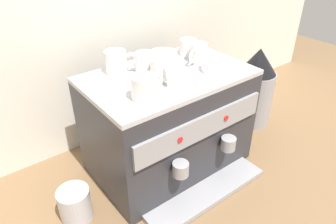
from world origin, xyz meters
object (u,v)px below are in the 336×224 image
(ceramic_cup_3, at_px, (162,70))
(ceramic_cup_4, at_px, (146,62))
(ceramic_bowl_1, at_px, (218,66))
(coffee_grinder, at_px, (255,88))
(espresso_machine, at_px, (169,123))
(milk_pitcher, at_px, (75,205))
(ceramic_cup_1, at_px, (117,62))
(ceramic_cup_5, at_px, (188,47))
(ceramic_cup_2, at_px, (198,53))
(ceramic_cup_0, at_px, (146,87))
(ceramic_bowl_0, at_px, (163,57))

(ceramic_cup_3, distance_m, ceramic_cup_4, 0.09)
(ceramic_bowl_1, xyz_separation_m, coffee_grinder, (0.37, 0.09, -0.24))
(espresso_machine, xyz_separation_m, milk_pitcher, (-0.43, -0.04, -0.14))
(ceramic_cup_1, bearing_deg, milk_pitcher, -151.59)
(ceramic_cup_3, bearing_deg, ceramic_cup_5, 29.27)
(espresso_machine, xyz_separation_m, ceramic_cup_2, (0.16, 0.02, 0.25))
(ceramic_cup_0, height_order, coffee_grinder, ceramic_cup_0)
(ceramic_cup_2, relative_size, milk_pitcher, 0.82)
(espresso_machine, bearing_deg, ceramic_cup_4, 123.01)
(ceramic_cup_3, height_order, ceramic_cup_5, ceramic_cup_3)
(espresso_machine, height_order, coffee_grinder, espresso_machine)
(ceramic_cup_2, distance_m, ceramic_bowl_0, 0.14)
(ceramic_cup_3, bearing_deg, coffee_grinder, 2.12)
(ceramic_cup_3, distance_m, ceramic_bowl_1, 0.22)
(ceramic_cup_2, height_order, ceramic_cup_5, ceramic_cup_2)
(ceramic_cup_1, bearing_deg, ceramic_bowl_1, -34.70)
(ceramic_cup_3, height_order, ceramic_bowl_0, ceramic_cup_3)
(ceramic_cup_1, height_order, coffee_grinder, ceramic_cup_1)
(ceramic_cup_2, xyz_separation_m, ceramic_cup_4, (-0.21, 0.05, -0.00))
(espresso_machine, bearing_deg, ceramic_cup_3, -157.06)
(ceramic_cup_5, height_order, ceramic_bowl_0, ceramic_cup_5)
(ceramic_bowl_0, bearing_deg, ceramic_cup_0, -137.02)
(ceramic_cup_1, bearing_deg, ceramic_cup_3, -56.00)
(ceramic_cup_0, bearing_deg, ceramic_cup_5, 30.58)
(ceramic_cup_5, xyz_separation_m, milk_pitcher, (-0.61, -0.14, -0.39))
(espresso_machine, distance_m, ceramic_cup_0, 0.31)
(ceramic_bowl_0, relative_size, milk_pitcher, 0.87)
(ceramic_cup_4, relative_size, ceramic_bowl_0, 1.05)
(ceramic_cup_0, xyz_separation_m, ceramic_cup_1, (0.02, 0.22, 0.00))
(ceramic_cup_3, height_order, ceramic_bowl_1, ceramic_cup_3)
(ceramic_cup_1, xyz_separation_m, ceramic_cup_2, (0.30, -0.10, -0.00))
(ceramic_cup_0, bearing_deg, ceramic_cup_4, 55.56)
(ceramic_bowl_0, bearing_deg, ceramic_cup_3, -128.07)
(ceramic_cup_5, height_order, coffee_grinder, ceramic_cup_5)
(ceramic_cup_3, distance_m, ceramic_cup_5, 0.26)
(ceramic_cup_0, distance_m, milk_pitcher, 0.48)
(ceramic_cup_3, xyz_separation_m, ceramic_bowl_0, (0.10, 0.13, -0.02))
(ceramic_cup_4, relative_size, ceramic_cup_5, 1.14)
(ceramic_cup_1, xyz_separation_m, ceramic_bowl_0, (0.19, -0.01, -0.02))
(ceramic_cup_0, height_order, ceramic_cup_3, ceramic_cup_0)
(ceramic_cup_3, bearing_deg, ceramic_cup_4, 92.10)
(ceramic_cup_2, distance_m, ceramic_bowl_1, 0.11)
(ceramic_cup_2, xyz_separation_m, ceramic_bowl_0, (-0.10, 0.09, -0.02))
(ceramic_cup_2, relative_size, ceramic_cup_4, 0.91)
(espresso_machine, xyz_separation_m, ceramic_bowl_1, (0.16, -0.09, 0.23))
(ceramic_cup_3, relative_size, coffee_grinder, 0.29)
(ceramic_cup_0, bearing_deg, ceramic_bowl_0, 42.98)
(ceramic_cup_1, relative_size, ceramic_cup_4, 1.03)
(ceramic_cup_2, relative_size, ceramic_cup_5, 1.04)
(ceramic_cup_2, distance_m, coffee_grinder, 0.46)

